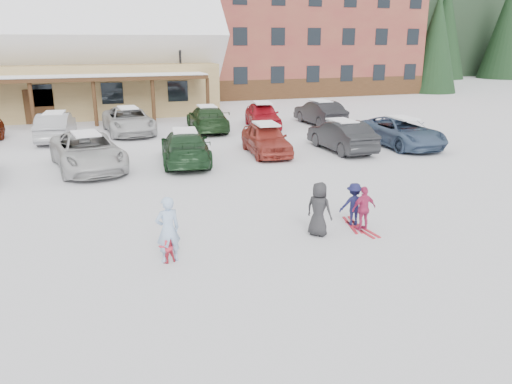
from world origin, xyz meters
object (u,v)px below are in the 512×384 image
object	(u,v)px
toddler_red	(167,246)
bystander_dark	(319,209)
parked_car_2	(87,151)
parked_car_4	(266,139)
alpine_hotel	(270,4)
parked_car_3	(185,147)
child_navy	(354,204)
adult_skier	(168,230)
parked_car_6	(402,132)
parked_car_12	(263,115)
parked_car_11	(207,119)
parked_car_10	(129,121)
parked_car_13	(320,113)
parked_car_5	(341,136)
child_magenta	(364,209)
day_lodge	(9,59)
lamp_post	(181,69)
parked_car_9	(56,127)

from	to	relation	value
toddler_red	bystander_dark	world-z (taller)	bystander_dark
parked_car_2	parked_car_4	xyz separation A→B (m)	(8.04, 0.32, -0.03)
alpine_hotel	parked_car_3	xyz separation A→B (m)	(-14.46, -28.74, -7.91)
alpine_hotel	child_navy	bearing A→B (deg)	-106.58
adult_skier	parked_car_6	bearing A→B (deg)	-153.19
toddler_red	parked_car_12	xyz separation A→B (m)	(8.74, 17.82, 0.34)
bystander_dark	parked_car_11	world-z (taller)	bystander_dark
parked_car_3	parked_car_6	xyz separation A→B (m)	(11.11, 0.09, 0.01)
bystander_dark	parked_car_10	bearing A→B (deg)	-25.96
alpine_hotel	adult_skier	world-z (taller)	alpine_hotel
parked_car_11	child_navy	bearing A→B (deg)	95.73
child_navy	parked_car_12	distance (m)	17.30
parked_car_11	parked_car_13	bearing A→B (deg)	-175.99
parked_car_5	parked_car_10	xyz separation A→B (m)	(-9.40, 8.14, 0.01)
parked_car_3	parked_car_5	world-z (taller)	parked_car_5
adult_skier	parked_car_13	distance (m)	21.56
adult_skier	parked_car_12	distance (m)	19.79
parked_car_5	parked_car_12	xyz separation A→B (m)	(-1.37, 7.69, 0.02)
alpine_hotel	child_magenta	world-z (taller)	alpine_hotel
child_navy	parked_car_11	world-z (taller)	parked_car_11
parked_car_5	parked_car_6	size ratio (longest dim) A/B	0.86
parked_car_4	parked_car_12	size ratio (longest dim) A/B	0.95
adult_skier	parked_car_13	xyz separation A→B (m)	(12.49, 17.57, -0.07)
parked_car_3	parked_car_4	world-z (taller)	parked_car_4
day_lodge	parked_car_5	bearing A→B (deg)	-48.39
lamp_post	child_navy	distance (m)	24.34
parked_car_13	parked_car_11	bearing A→B (deg)	-2.58
toddler_red	parked_car_10	world-z (taller)	parked_car_10
parked_car_3	parked_car_6	world-z (taller)	parked_car_6
alpine_hotel	parked_car_3	world-z (taller)	alpine_hotel
day_lodge	parked_car_13	bearing A→B (deg)	-30.42
parked_car_12	parked_car_4	bearing A→B (deg)	-98.70
toddler_red	parked_car_9	bearing A→B (deg)	-96.31
alpine_hotel	parked_car_5	xyz separation A→B (m)	(-6.75, -28.64, -7.89)
parked_car_5	parked_car_9	world-z (taller)	parked_car_9
day_lodge	toddler_red	distance (m)	29.65
adult_skier	parked_car_10	size ratio (longest dim) A/B	0.31
bystander_dark	toddler_red	bearing A→B (deg)	58.63
parked_car_11	parked_car_5	bearing A→B (deg)	127.55
child_magenta	parked_car_10	bearing A→B (deg)	-78.56
parked_car_3	parked_car_10	size ratio (longest dim) A/B	0.92
child_navy	bystander_dark	world-z (taller)	bystander_dark
alpine_hotel	parked_car_13	bearing A→B (deg)	-101.53
toddler_red	alpine_hotel	bearing A→B (deg)	-130.24
day_lodge	lamp_post	xyz separation A→B (m)	(11.49, -3.73, -0.74)
alpine_hotel	adult_skier	xyz separation A→B (m)	(-16.80, -38.74, -7.80)
alpine_hotel	parked_car_3	size ratio (longest dim) A/B	6.30
parked_car_11	parked_car_2	bearing A→B (deg)	51.60
toddler_red	parked_car_3	world-z (taller)	parked_car_3
parked_car_4	parked_car_10	world-z (taller)	parked_car_10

